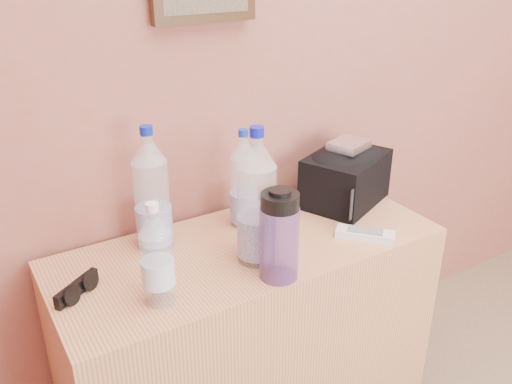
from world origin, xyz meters
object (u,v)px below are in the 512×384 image
(foil_packet, at_px, (349,145))
(pet_large_c, at_px, (244,184))
(dresser, at_px, (249,341))
(pet_large_b, at_px, (152,196))
(nalgene_bottle, at_px, (279,235))
(pet_small, at_px, (157,260))
(sunglasses, at_px, (77,288))
(ac_remote, at_px, (365,234))
(pet_large_d, at_px, (257,204))
(toiletry_bag, at_px, (346,176))

(foil_packet, bearing_deg, pet_large_c, 173.23)
(dresser, xyz_separation_m, foil_packet, (0.41, 0.08, 0.55))
(dresser, bearing_deg, pet_large_b, 150.04)
(pet_large_b, distance_m, pet_large_c, 0.28)
(dresser, distance_m, pet_large_c, 0.50)
(pet_large_c, height_order, foil_packet, pet_large_c)
(pet_large_b, xyz_separation_m, nalgene_bottle, (0.21, -0.31, -0.04))
(pet_small, distance_m, sunglasses, 0.23)
(sunglasses, bearing_deg, ac_remote, -46.12)
(pet_large_d, height_order, toiletry_bag, pet_large_d)
(pet_large_b, height_order, sunglasses, pet_large_b)
(pet_large_b, xyz_separation_m, ac_remote, (0.53, -0.27, -0.15))
(pet_large_d, bearing_deg, pet_small, -172.39)
(pet_large_d, relative_size, nalgene_bottle, 1.53)
(pet_large_c, distance_m, sunglasses, 0.56)
(nalgene_bottle, distance_m, foil_packet, 0.50)
(dresser, height_order, pet_small, pet_small)
(foil_packet, bearing_deg, ac_remote, -115.89)
(pet_large_d, height_order, foil_packet, pet_large_d)
(nalgene_bottle, bearing_deg, foil_packet, 30.36)
(pet_large_b, xyz_separation_m, pet_large_d, (0.21, -0.21, 0.01))
(ac_remote, bearing_deg, dresser, -156.92)
(ac_remote, bearing_deg, pet_large_d, -143.38)
(ac_remote, height_order, foil_packet, foil_packet)
(pet_small, height_order, nalgene_bottle, pet_small)
(pet_large_b, bearing_deg, pet_large_c, -2.61)
(pet_large_d, bearing_deg, sunglasses, 169.23)
(dresser, distance_m, nalgene_bottle, 0.50)
(pet_large_c, xyz_separation_m, foil_packet, (0.36, -0.04, 0.07))
(nalgene_bottle, height_order, foil_packet, nalgene_bottle)
(toiletry_bag, height_order, foil_packet, foil_packet)
(sunglasses, height_order, ac_remote, sunglasses)
(pet_large_c, bearing_deg, foil_packet, -6.77)
(toiletry_bag, distance_m, foil_packet, 0.11)
(pet_small, xyz_separation_m, nalgene_bottle, (0.30, -0.06, 0.01))
(pet_large_c, height_order, pet_large_d, pet_large_d)
(ac_remote, distance_m, toiletry_bag, 0.26)
(nalgene_bottle, xyz_separation_m, toiletry_bag, (0.43, 0.25, -0.03))
(ac_remote, relative_size, toiletry_bag, 0.61)
(pet_large_d, xyz_separation_m, toiletry_bag, (0.43, 0.15, -0.07))
(pet_small, xyz_separation_m, ac_remote, (0.62, -0.03, -0.10))
(pet_small, relative_size, sunglasses, 1.85)
(sunglasses, bearing_deg, nalgene_bottle, -57.05)
(pet_large_b, relative_size, toiletry_bag, 1.28)
(pet_small, height_order, toiletry_bag, pet_small)
(sunglasses, height_order, foil_packet, foil_packet)
(sunglasses, bearing_deg, pet_large_d, -45.90)
(pet_large_d, distance_m, sunglasses, 0.49)
(pet_large_c, relative_size, sunglasses, 2.14)
(pet_large_c, xyz_separation_m, nalgene_bottle, (-0.07, -0.29, -0.01))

